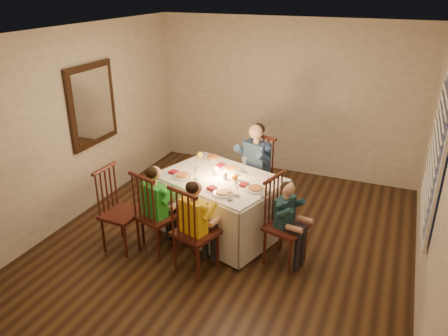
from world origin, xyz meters
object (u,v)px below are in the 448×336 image
at_px(chair_near_right, 197,267).
at_px(child_green, 160,249).
at_px(child_teal, 284,261).
at_px(serving_bowl, 212,159).
at_px(chair_adult, 254,207).
at_px(chair_extra, 125,246).
at_px(chair_end, 284,261).
at_px(chair_near_left, 160,249).
at_px(adult, 254,207).
at_px(dining_table, 220,193).
at_px(child_yellow, 197,267).

height_order(chair_near_right, child_green, child_green).
height_order(child_teal, serving_bowl, serving_bowl).
relative_size(chair_adult, chair_extra, 1.01).
distance_m(chair_adult, chair_end, 1.40).
relative_size(chair_near_left, child_teal, 1.03).
xyz_separation_m(chair_near_right, child_teal, (0.92, 0.51, 0.00)).
distance_m(chair_extra, child_teal, 2.01).
height_order(chair_near_right, chair_end, same).
distance_m(chair_near_right, chair_extra, 1.04).
xyz_separation_m(chair_adult, child_green, (-0.73, -1.51, 0.00)).
relative_size(chair_adult, chair_near_left, 1.00).
bearing_deg(chair_extra, chair_adult, -33.11).
height_order(chair_adult, chair_end, same).
bearing_deg(chair_adult, chair_near_left, -97.13).
distance_m(chair_end, child_green, 1.56).
relative_size(child_green, child_teal, 1.09).
height_order(chair_near_left, child_green, child_green).
height_order(chair_end, serving_bowl, serving_bowl).
height_order(chair_adult, child_teal, chair_adult).
distance_m(chair_near_left, adult, 1.68).
bearing_deg(dining_table, chair_near_right, -67.66).
distance_m(chair_end, serving_bowl, 1.75).
bearing_deg(adult, serving_bowl, -128.53).
bearing_deg(chair_end, child_teal, 105.58).
bearing_deg(chair_end, chair_extra, 119.15).
distance_m(chair_near_left, chair_end, 1.56).
bearing_deg(serving_bowl, dining_table, -56.36).
bearing_deg(chair_near_left, dining_table, -110.12).
relative_size(chair_end, chair_extra, 1.01).
bearing_deg(chair_near_right, chair_end, -134.16).
xyz_separation_m(chair_near_left, chair_extra, (-0.44, -0.12, 0.00)).
bearing_deg(chair_near_left, chair_adult, -98.94).
xyz_separation_m(chair_near_right, chair_end, (0.92, 0.51, 0.00)).
distance_m(dining_table, child_green, 1.05).
height_order(dining_table, chair_near_right, dining_table).
xyz_separation_m(chair_near_left, serving_bowl, (0.21, 1.18, 0.82)).
xyz_separation_m(chair_adult, chair_near_right, (-0.13, -1.67, 0.00)).
bearing_deg(child_teal, chair_near_right, 134.88).
relative_size(adult, child_yellow, 1.15).
bearing_deg(child_green, chair_extra, 31.74).
distance_m(adult, serving_bowl, 1.03).
bearing_deg(chair_extra, dining_table, -47.16).
bearing_deg(child_teal, adult, 49.85).
bearing_deg(chair_extra, adult, -33.11).
distance_m(chair_extra, serving_bowl, 1.67).
height_order(chair_end, child_teal, chair_end).
relative_size(chair_extra, child_teal, 1.02).
distance_m(chair_near_left, child_yellow, 0.62).
bearing_deg(chair_near_right, chair_extra, 14.23).
relative_size(chair_adult, child_teal, 1.03).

